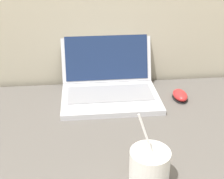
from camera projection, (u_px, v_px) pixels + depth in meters
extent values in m
cube|color=silver|center=(110.00, 99.00, 1.18)|extent=(0.36, 0.25, 0.02)
cube|color=gray|center=(110.00, 94.00, 1.19)|extent=(0.32, 0.14, 0.00)
cube|color=silver|center=(107.00, 58.00, 1.27)|extent=(0.36, 0.08, 0.19)
cube|color=#19284C|center=(107.00, 58.00, 1.27)|extent=(0.34, 0.06, 0.17)
cylinder|color=white|center=(149.00, 166.00, 0.78)|extent=(0.10, 0.10, 0.09)
cylinder|color=black|center=(150.00, 153.00, 0.76)|extent=(0.09, 0.09, 0.01)
cylinder|color=white|center=(150.00, 147.00, 0.74)|extent=(0.06, 0.03, 0.17)
ellipsoid|color=black|center=(180.00, 98.00, 1.19)|extent=(0.06, 0.09, 0.01)
ellipsoid|color=red|center=(180.00, 95.00, 1.19)|extent=(0.05, 0.09, 0.03)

